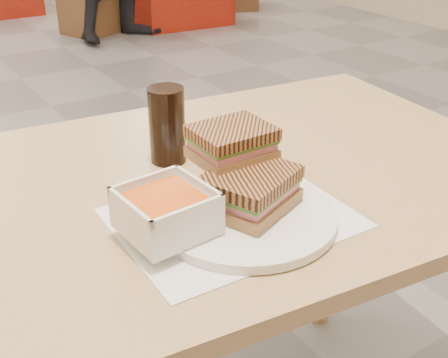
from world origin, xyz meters
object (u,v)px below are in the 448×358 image
cola_glass (167,125)px  bg_chair_1l (89,8)px  main_table (186,239)px  panini_lower (250,190)px  soup_bowl (166,213)px  plate (246,216)px

cola_glass → bg_chair_1l: 4.20m
main_table → cola_glass: size_ratio=9.48×
panini_lower → bg_chair_1l: (1.31, 4.18, -0.58)m
soup_bowl → bg_chair_1l: bearing=71.0°
plate → bg_chair_1l: plate is taller
main_table → cola_glass: cola_glass is taller
plate → panini_lower: (0.01, 0.01, 0.04)m
soup_bowl → panini_lower: 0.13m
soup_bowl → main_table: bearing=53.3°
soup_bowl → cola_glass: 0.25m
soup_bowl → bg_chair_1l: (1.44, 4.17, -0.58)m
main_table → soup_bowl: 0.23m
panini_lower → main_table: bearing=100.2°
plate → soup_bowl: bearing=170.9°
panini_lower → soup_bowl: bearing=175.1°
main_table → soup_bowl: size_ratio=10.40×
plate → panini_lower: panini_lower is taller
cola_glass → bg_chair_1l: (1.32, 3.94, -0.60)m
soup_bowl → cola_glass: (0.12, 0.22, 0.02)m
panini_lower → bg_chair_1l: size_ratio=0.32×
main_table → panini_lower: 0.22m
soup_bowl → plate: bearing=-9.1°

